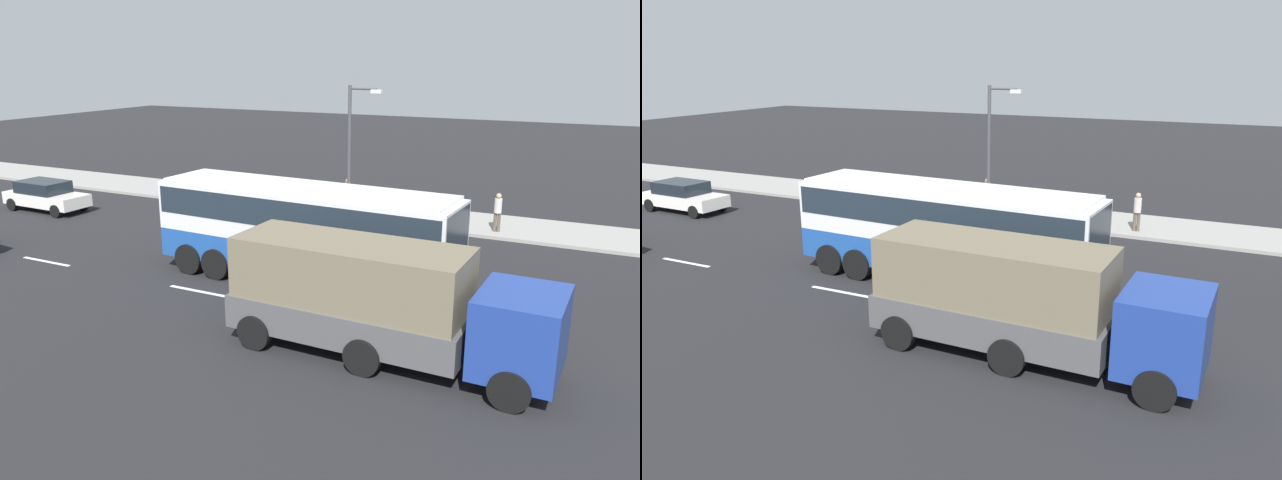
# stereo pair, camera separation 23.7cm
# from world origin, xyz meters

# --- Properties ---
(ground_plane) EXTENTS (120.00, 120.00, 0.00)m
(ground_plane) POSITION_xyz_m (0.00, 0.00, 0.00)
(ground_plane) COLOR black
(sidewalk_curb) EXTENTS (80.00, 4.00, 0.15)m
(sidewalk_curb) POSITION_xyz_m (0.00, 9.76, 0.07)
(sidewalk_curb) COLOR gray
(sidewalk_curb) RESTS_ON ground_plane
(lane_centreline) EXTENTS (42.57, 0.16, 0.01)m
(lane_centreline) POSITION_xyz_m (4.03, -2.83, 0.00)
(lane_centreline) COLOR white
(lane_centreline) RESTS_ON ground_plane
(coach_bus) EXTENTS (10.69, 3.01, 3.38)m
(coach_bus) POSITION_xyz_m (-1.06, -0.51, 2.10)
(coach_bus) COLOR #1E4C9E
(coach_bus) RESTS_ON ground_plane
(cargo_truck) EXTENTS (8.51, 2.66, 2.99)m
(cargo_truck) POSITION_xyz_m (3.29, -4.61, 1.61)
(cargo_truck) COLOR navy
(cargo_truck) RESTS_ON ground_plane
(car_white_minivan) EXTENTS (4.50, 1.98, 1.51)m
(car_white_minivan) POSITION_xyz_m (-17.64, 3.09, 0.79)
(car_white_minivan) COLOR white
(car_white_minivan) RESTS_ON ground_plane
(pedestrian_near_curb) EXTENTS (0.32, 0.32, 1.70)m
(pedestrian_near_curb) POSITION_xyz_m (3.64, 8.58, 1.13)
(pedestrian_near_curb) COLOR brown
(pedestrian_near_curb) RESTS_ON sidewalk_curb
(pedestrian_at_crossing) EXTENTS (0.32, 0.32, 1.68)m
(pedestrian_at_crossing) POSITION_xyz_m (-3.63, 8.92, 1.12)
(pedestrian_at_crossing) COLOR brown
(pedestrian_at_crossing) RESTS_ON sidewalk_curb
(street_lamp) EXTENTS (1.62, 0.24, 6.11)m
(street_lamp) POSITION_xyz_m (-3.04, 8.12, 3.69)
(street_lamp) COLOR #47474C
(street_lamp) RESTS_ON sidewalk_curb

